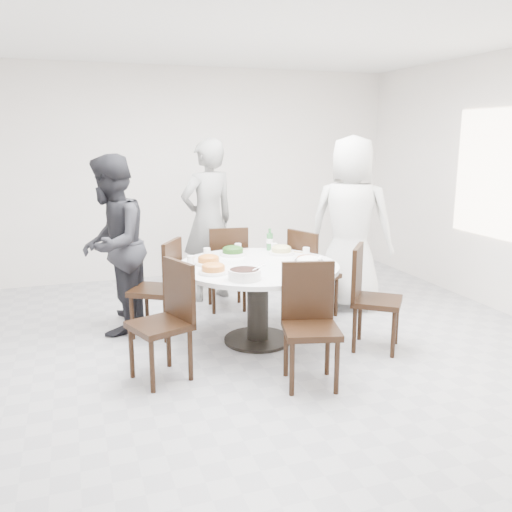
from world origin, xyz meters
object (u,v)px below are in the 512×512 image
object	(u,v)px
dining_table	(258,303)
diner_left	(112,245)
chair_s	(311,327)
beverage_bottle	(270,239)
chair_ne	(314,273)
rice_bowl	(309,266)
soup_bowl	(244,274)
chair_n	(226,267)
diner_middle	(208,221)
diner_right	(351,223)
chair_sw	(160,323)
chair_nw	(155,288)
chair_se	(377,299)

from	to	relation	value
dining_table	diner_left	world-z (taller)	diner_left
dining_table	chair_s	bearing A→B (deg)	-84.89
diner_left	beverage_bottle	bearing A→B (deg)	101.30
beverage_bottle	chair_ne	bearing A→B (deg)	-5.44
dining_table	beverage_bottle	world-z (taller)	beverage_bottle
rice_bowl	soup_bowl	distance (m)	0.60
rice_bowl	dining_table	bearing A→B (deg)	128.06
chair_n	diner_left	size ratio (longest dim) A/B	0.54
chair_n	diner_middle	xyz separation A→B (m)	(-0.09, 0.43, 0.47)
dining_table	chair_ne	world-z (taller)	chair_ne
diner_right	soup_bowl	world-z (taller)	diner_right
chair_n	chair_s	xyz separation A→B (m)	(0.09, -2.06, 0.00)
diner_right	rice_bowl	size ratio (longest dim) A/B	7.60
chair_n	chair_sw	distance (m)	1.87
chair_ne	chair_n	size ratio (longest dim) A/B	1.00
rice_bowl	diner_middle	bearing A→B (deg)	102.43
chair_nw	diner_right	xyz separation A→B (m)	(2.21, 0.19, 0.49)
chair_nw	chair_s	world-z (taller)	same
dining_table	rice_bowl	world-z (taller)	rice_bowl
soup_bowl	rice_bowl	bearing A→B (deg)	3.78
chair_ne	diner_left	size ratio (longest dim) A/B	0.54
dining_table	rice_bowl	bearing A→B (deg)	-51.94
dining_table	chair_se	size ratio (longest dim) A/B	1.58
diner_right	rice_bowl	xyz separation A→B (m)	(-1.00, -1.09, -0.16)
chair_n	diner_right	bearing A→B (deg)	170.58
chair_n	diner_left	bearing A→B (deg)	21.39
chair_sw	diner_right	distance (m)	2.66
chair_ne	soup_bowl	world-z (taller)	chair_ne
chair_ne	chair_nw	xyz separation A→B (m)	(-1.70, -0.02, 0.00)
dining_table	chair_n	bearing A→B (deg)	90.08
chair_n	diner_middle	world-z (taller)	diner_middle
dining_table	chair_n	distance (m)	1.07
dining_table	diner_left	bearing A→B (deg)	149.01
dining_table	soup_bowl	size ratio (longest dim) A/B	5.44
chair_ne	chair_n	distance (m)	0.99
chair_nw	beverage_bottle	world-z (taller)	beverage_bottle
chair_ne	chair_s	size ratio (longest dim) A/B	1.00
chair_sw	diner_left	distance (m)	1.35
chair_n	soup_bowl	size ratio (longest dim) A/B	3.45
chair_n	beverage_bottle	size ratio (longest dim) A/B	4.15
chair_n	chair_sw	size ratio (longest dim) A/B	1.00
chair_n	soup_bowl	bearing A→B (deg)	86.86
rice_bowl	chair_ne	bearing A→B (deg)	62.01
chair_nw	diner_right	world-z (taller)	diner_right
diner_right	diner_middle	size ratio (longest dim) A/B	1.02
chair_ne	rice_bowl	size ratio (longest dim) A/B	3.76
rice_bowl	diner_left	bearing A→B (deg)	143.45
diner_left	soup_bowl	world-z (taller)	diner_left
chair_sw	beverage_bottle	xyz separation A→B (m)	(1.32, 1.08, 0.39)
dining_table	chair_nw	world-z (taller)	chair_nw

